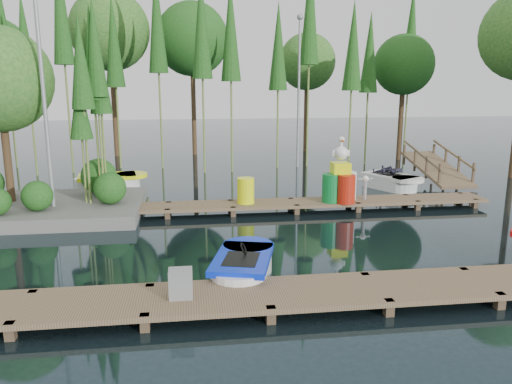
{
  "coord_description": "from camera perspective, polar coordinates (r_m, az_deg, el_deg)",
  "views": [
    {
      "loc": [
        -1.33,
        -13.03,
        4.1
      ],
      "look_at": [
        0.5,
        0.5,
        1.1
      ],
      "focal_mm": 35.0,
      "sensor_mm": 36.0,
      "label": 1
    }
  ],
  "objects": [
    {
      "name": "lamp_rear",
      "position": [
        24.61,
        4.93,
        12.73
      ],
      "size": [
        0.3,
        0.3,
        7.25
      ],
      "color": "gray",
      "rests_on": "ground"
    },
    {
      "name": "ramp",
      "position": [
        22.37,
        19.94,
        2.62
      ],
      "size": [
        1.5,
        3.94,
        1.49
      ],
      "color": "brown",
      "rests_on": "ground"
    },
    {
      "name": "lamp_island",
      "position": [
        16.08,
        -23.27,
        11.99
      ],
      "size": [
        0.3,
        0.3,
        7.25
      ],
      "color": "gray",
      "rests_on": "ground"
    },
    {
      "name": "tree_screen",
      "position": [
        23.72,
        -9.82,
        17.1
      ],
      "size": [
        34.42,
        18.53,
        10.31
      ],
      "color": "#47321E",
      "rests_on": "ground"
    },
    {
      "name": "boat_yellow_far",
      "position": [
        20.37,
        -16.47,
        1.12
      ],
      "size": [
        2.94,
        1.66,
        1.39
      ],
      "rotation": [
        0.0,
        0.0,
        -0.2
      ],
      "color": "white",
      "rests_on": "ground"
    },
    {
      "name": "ground_plane",
      "position": [
        13.72,
        -1.8,
        -5.0
      ],
      "size": [
        90.0,
        90.0,
        0.0
      ],
      "primitive_type": "plane",
      "color": "#1A2A31"
    },
    {
      "name": "seagull_post",
      "position": [
        16.88,
        12.4,
        0.97
      ],
      "size": [
        0.5,
        0.27,
        0.8
      ],
      "color": "gray",
      "rests_on": "far_dock"
    },
    {
      "name": "island",
      "position": [
        17.08,
        -24.87,
        8.19
      ],
      "size": [
        6.2,
        4.2,
        6.75
      ],
      "color": "slate",
      "rests_on": "ground"
    },
    {
      "name": "yellow_barrel",
      "position": [
        15.99,
        -1.19,
        0.16
      ],
      "size": [
        0.55,
        0.55,
        0.82
      ],
      "primitive_type": "cylinder",
      "color": "#EDFF0D",
      "rests_on": "far_dock"
    },
    {
      "name": "boat_blue",
      "position": [
        10.73,
        -1.49,
        -8.67
      ],
      "size": [
        1.75,
        2.73,
        0.85
      ],
      "rotation": [
        0.0,
        0.0,
        -0.26
      ],
      "color": "white",
      "rests_on": "ground"
    },
    {
      "name": "near_dock",
      "position": [
        9.46,
        1.08,
        -11.74
      ],
      "size": [
        18.0,
        1.5,
        0.5
      ],
      "color": "brown",
      "rests_on": "ground"
    },
    {
      "name": "drum_cluster",
      "position": [
        16.44,
        9.72,
        1.07
      ],
      "size": [
        1.23,
        1.12,
        2.12
      ],
      "color": "#0D752E",
      "rests_on": "far_dock"
    },
    {
      "name": "far_dock",
      "position": [
        16.17,
        0.81,
        -1.45
      ],
      "size": [
        15.0,
        1.2,
        0.5
      ],
      "color": "brown",
      "rests_on": "ground"
    },
    {
      "name": "boat_white_far",
      "position": [
        20.39,
        15.12,
        1.17
      ],
      "size": [
        2.29,
        2.91,
        1.26
      ],
      "rotation": [
        0.0,
        0.0,
        -0.39
      ],
      "color": "white",
      "rests_on": "ground"
    },
    {
      "name": "utility_cabinet",
      "position": [
        9.24,
        -8.6,
        -10.29
      ],
      "size": [
        0.43,
        0.36,
        0.52
      ],
      "primitive_type": "cube",
      "color": "gray",
      "rests_on": "near_dock"
    }
  ]
}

